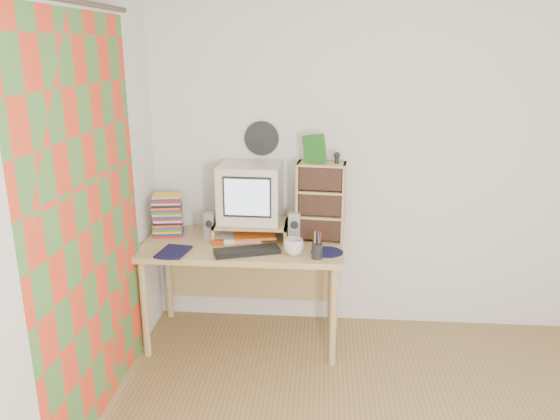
% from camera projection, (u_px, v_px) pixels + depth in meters
% --- Properties ---
extents(back_wall, '(3.50, 0.00, 3.50)m').
position_uv_depth(back_wall, '(390.00, 164.00, 3.95)').
color(back_wall, white).
rests_on(back_wall, floor).
extents(left_wall, '(0.00, 3.50, 3.50)m').
position_uv_depth(left_wall, '(35.00, 239.00, 2.42)').
color(left_wall, white).
rests_on(left_wall, floor).
extents(curtain, '(0.00, 2.20, 2.20)m').
position_uv_depth(curtain, '(90.00, 227.00, 2.90)').
color(curtain, red).
rests_on(curtain, left_wall).
extents(wall_disc, '(0.25, 0.02, 0.25)m').
position_uv_depth(wall_disc, '(262.00, 138.00, 3.96)').
color(wall_disc, black).
rests_on(wall_disc, back_wall).
extents(desk, '(1.40, 0.70, 0.75)m').
position_uv_depth(desk, '(244.00, 257.00, 3.92)').
color(desk, tan).
rests_on(desk, floor).
extents(monitor_riser, '(0.52, 0.30, 0.12)m').
position_uv_depth(monitor_riser, '(252.00, 226.00, 3.89)').
color(monitor_riser, tan).
rests_on(monitor_riser, desk).
extents(crt_monitor, '(0.45, 0.45, 0.41)m').
position_uv_depth(crt_monitor, '(250.00, 193.00, 3.87)').
color(crt_monitor, beige).
rests_on(crt_monitor, monitor_riser).
extents(speaker_left, '(0.08, 0.08, 0.20)m').
position_uv_depth(speaker_left, '(210.00, 226.00, 3.87)').
color(speaker_left, '#9F9EA3').
rests_on(speaker_left, desk).
extents(speaker_right, '(0.09, 0.09, 0.22)m').
position_uv_depth(speaker_right, '(295.00, 227.00, 3.80)').
color(speaker_right, '#9F9EA3').
rests_on(speaker_right, desk).
extents(keyboard, '(0.46, 0.28, 0.03)m').
position_uv_depth(keyboard, '(247.00, 251.00, 3.63)').
color(keyboard, black).
rests_on(keyboard, desk).
extents(dvd_stack, '(0.23, 0.18, 0.29)m').
position_uv_depth(dvd_stack, '(168.00, 216.00, 3.94)').
color(dvd_stack, brown).
rests_on(dvd_stack, desk).
extents(cd_rack, '(0.35, 0.21, 0.56)m').
position_uv_depth(cd_rack, '(321.00, 202.00, 3.81)').
color(cd_rack, tan).
rests_on(cd_rack, desk).
extents(mug, '(0.16, 0.16, 0.11)m').
position_uv_depth(mug, '(293.00, 247.00, 3.59)').
color(mug, silver).
rests_on(mug, desk).
extents(diary, '(0.24, 0.19, 0.04)m').
position_uv_depth(diary, '(161.00, 249.00, 3.64)').
color(diary, '#0E1034').
rests_on(diary, desk).
extents(mousepad, '(0.22, 0.22, 0.00)m').
position_uv_depth(mousepad, '(327.00, 252.00, 3.64)').
color(mousepad, black).
rests_on(mousepad, desk).
extents(pen_cup, '(0.09, 0.09, 0.14)m').
position_uv_depth(pen_cup, '(317.00, 248.00, 3.52)').
color(pen_cup, black).
rests_on(pen_cup, desk).
extents(papers, '(0.37, 0.31, 0.04)m').
position_uv_depth(papers, '(244.00, 235.00, 3.91)').
color(papers, silver).
rests_on(papers, desk).
extents(red_box, '(0.07, 0.05, 0.04)m').
position_uv_depth(red_box, '(218.00, 243.00, 3.77)').
color(red_box, '#B43C13').
rests_on(red_box, desk).
extents(game_box, '(0.16, 0.07, 0.20)m').
position_uv_depth(game_box, '(315.00, 149.00, 3.70)').
color(game_box, '#1B5B1A').
rests_on(game_box, cd_rack).
extents(webcam, '(0.05, 0.05, 0.08)m').
position_uv_depth(webcam, '(337.00, 158.00, 3.71)').
color(webcam, black).
rests_on(webcam, cd_rack).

